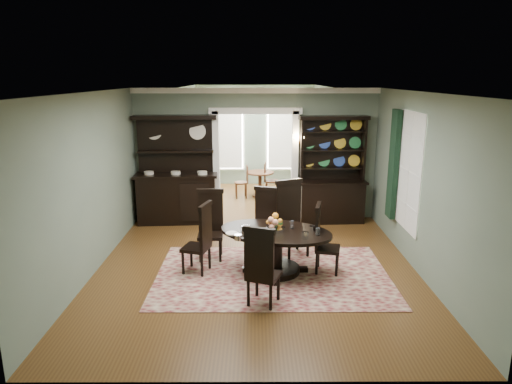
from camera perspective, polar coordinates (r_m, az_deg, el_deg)
room at (r=7.55m, az=0.01°, el=1.49°), size 5.51×6.01×3.01m
parlor at (r=12.97m, az=-0.10°, el=6.61°), size 3.51×3.50×3.01m
doorway_trim at (r=10.45m, az=-0.06°, el=5.30°), size 2.08×0.25×2.57m
right_window at (r=8.84m, az=17.73°, el=2.86°), size 0.15×1.47×2.12m
wall_sconce at (r=10.31m, az=5.27°, el=6.64°), size 0.27×0.21×0.21m
rug at (r=7.80m, az=2.09°, el=-10.30°), size 3.88×2.53×0.01m
dining_table at (r=7.71m, az=2.44°, el=-6.43°), size 2.23×2.23×0.75m
centerpiece at (r=7.61m, az=2.49°, el=-4.31°), size 1.56×1.01×0.26m
chair_far_left at (r=8.36m, az=-5.69°, el=-3.77°), size 0.49×0.46×1.27m
chair_far_mid at (r=8.52m, az=1.20°, el=-3.39°), size 0.57×0.55×1.26m
chair_far_right at (r=8.50m, az=4.38°, el=-2.93°), size 0.67×0.66×1.40m
chair_end_left at (r=7.70m, az=-6.84°, el=-5.57°), size 0.54×0.56×1.23m
chair_end_right at (r=7.78m, az=8.27°, el=-5.59°), size 0.50×0.52×1.19m
chair_near at (r=6.55m, az=0.64°, el=-9.10°), size 0.58×0.57×1.23m
sideboard at (r=10.47m, az=-9.86°, el=0.79°), size 1.87×0.75×2.42m
welsh_dresser at (r=10.49m, az=9.42°, el=0.98°), size 1.57×0.65×2.40m
parlor_table at (r=12.55m, az=0.50°, el=1.44°), size 0.76×0.76×0.70m
parlor_chair_left at (r=12.48m, az=-1.60°, el=1.43°), size 0.39×0.38×0.89m
parlor_chair_right at (r=12.53m, az=1.66°, el=1.66°), size 0.42×0.40×0.96m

